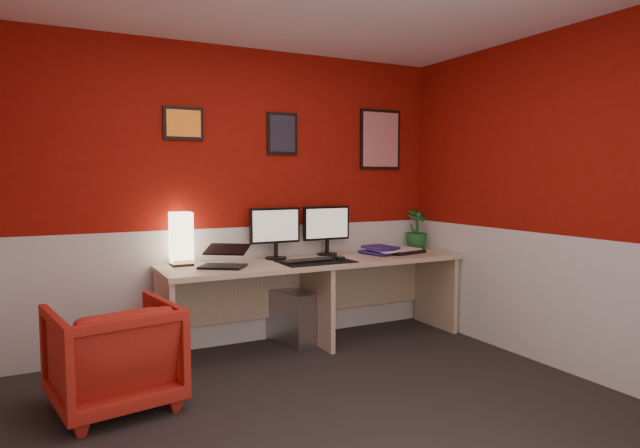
# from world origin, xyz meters

# --- Properties ---
(ground) EXTENTS (4.00, 3.50, 0.01)m
(ground) POSITION_xyz_m (0.00, 0.00, 0.00)
(ground) COLOR black
(ground) RESTS_ON ground
(wall_back) EXTENTS (4.00, 0.01, 2.50)m
(wall_back) POSITION_xyz_m (0.00, 1.75, 1.25)
(wall_back) COLOR maroon
(wall_back) RESTS_ON ground
(wall_front) EXTENTS (4.00, 0.01, 2.50)m
(wall_front) POSITION_xyz_m (0.00, -1.75, 1.25)
(wall_front) COLOR maroon
(wall_front) RESTS_ON ground
(wall_right) EXTENTS (0.01, 3.50, 2.50)m
(wall_right) POSITION_xyz_m (2.00, 0.00, 1.25)
(wall_right) COLOR maroon
(wall_right) RESTS_ON ground
(wainscot_back) EXTENTS (4.00, 0.01, 1.00)m
(wainscot_back) POSITION_xyz_m (0.00, 1.75, 0.50)
(wainscot_back) COLOR silver
(wainscot_back) RESTS_ON ground
(wainscot_right) EXTENTS (0.01, 3.50, 1.00)m
(wainscot_right) POSITION_xyz_m (2.00, 0.00, 0.50)
(wainscot_right) COLOR silver
(wainscot_right) RESTS_ON ground
(desk) EXTENTS (2.60, 0.65, 0.73)m
(desk) POSITION_xyz_m (0.67, 1.41, 0.36)
(desk) COLOR tan
(desk) RESTS_ON ground
(shoji_lamp) EXTENTS (0.16, 0.16, 0.40)m
(shoji_lamp) POSITION_xyz_m (-0.41, 1.63, 0.93)
(shoji_lamp) COLOR #FFE5B2
(shoji_lamp) RESTS_ON desk
(laptop) EXTENTS (0.40, 0.38, 0.22)m
(laptop) POSITION_xyz_m (-0.16, 1.37, 0.84)
(laptop) COLOR black
(laptop) RESTS_ON desk
(monitor_left) EXTENTS (0.45, 0.06, 0.58)m
(monitor_left) POSITION_xyz_m (0.38, 1.60, 1.02)
(monitor_left) COLOR black
(monitor_left) RESTS_ON desk
(monitor_right) EXTENTS (0.45, 0.06, 0.58)m
(monitor_right) POSITION_xyz_m (0.89, 1.62, 1.02)
(monitor_right) COLOR black
(monitor_right) RESTS_ON desk
(desk_mat) EXTENTS (0.60, 0.38, 0.01)m
(desk_mat) POSITION_xyz_m (0.61, 1.30, 0.73)
(desk_mat) COLOR black
(desk_mat) RESTS_ON desk
(keyboard) EXTENTS (0.43, 0.17, 0.02)m
(keyboard) POSITION_xyz_m (0.53, 1.31, 0.74)
(keyboard) COLOR black
(keyboard) RESTS_ON desk_mat
(mouse) EXTENTS (0.08, 0.11, 0.03)m
(mouse) POSITION_xyz_m (0.82, 1.28, 0.75)
(mouse) COLOR black
(mouse) RESTS_ON desk_mat
(book_bottom) EXTENTS (0.28, 0.34, 0.03)m
(book_bottom) POSITION_xyz_m (1.21, 1.43, 0.74)
(book_bottom) COLOR navy
(book_bottom) RESTS_ON desk
(book_middle) EXTENTS (0.21, 0.28, 0.02)m
(book_middle) POSITION_xyz_m (1.25, 1.41, 0.77)
(book_middle) COLOR silver
(book_middle) RESTS_ON book_bottom
(book_top) EXTENTS (0.25, 0.32, 0.03)m
(book_top) POSITION_xyz_m (1.20, 1.40, 0.79)
(book_top) COLOR navy
(book_top) RESTS_ON book_middle
(zen_tray) EXTENTS (0.39, 0.32, 0.03)m
(zen_tray) POSITION_xyz_m (1.56, 1.41, 0.74)
(zen_tray) COLOR black
(zen_tray) RESTS_ON desk
(potted_plant) EXTENTS (0.22, 0.22, 0.38)m
(potted_plant) POSITION_xyz_m (1.85, 1.60, 0.92)
(potted_plant) COLOR #19591E
(potted_plant) RESTS_ON desk
(pc_tower) EXTENTS (0.31, 0.49, 0.45)m
(pc_tower) POSITION_xyz_m (0.49, 1.55, 0.23)
(pc_tower) COLOR #99999E
(pc_tower) RESTS_ON ground
(armchair) EXTENTS (0.81, 0.83, 0.66)m
(armchair) POSITION_xyz_m (-1.02, 0.83, 0.33)
(armchair) COLOR red
(armchair) RESTS_ON ground
(art_left) EXTENTS (0.32, 0.02, 0.26)m
(art_left) POSITION_xyz_m (-0.35, 1.74, 1.85)
(art_left) COLOR orange
(art_left) RESTS_ON wall_back
(art_center) EXTENTS (0.28, 0.02, 0.36)m
(art_center) POSITION_xyz_m (0.50, 1.74, 1.80)
(art_center) COLOR black
(art_center) RESTS_ON wall_back
(art_right) EXTENTS (0.44, 0.02, 0.56)m
(art_right) POSITION_xyz_m (1.51, 1.74, 1.78)
(art_right) COLOR red
(art_right) RESTS_ON wall_back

